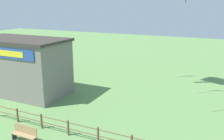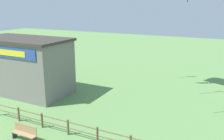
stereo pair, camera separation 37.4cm
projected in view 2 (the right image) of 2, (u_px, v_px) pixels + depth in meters
wooden_fence at (97, 134)px, 15.17m from camera, size 17.61×0.14×1.07m
seaside_building at (24, 65)px, 23.58m from camera, size 9.00×4.65×5.23m
park_bench_by_building at (25, 132)px, 15.49m from camera, size 1.79×0.41×1.03m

